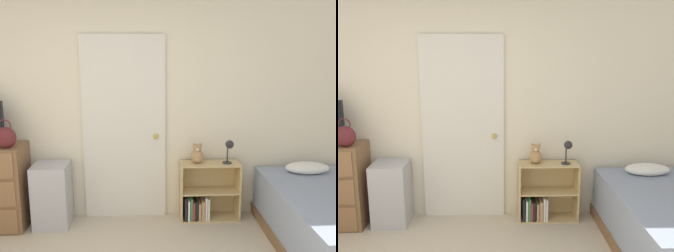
{
  "view_description": "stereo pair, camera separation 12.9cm",
  "coord_description": "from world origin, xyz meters",
  "views": [
    {
      "loc": [
        0.37,
        -1.97,
        1.89
      ],
      "look_at": [
        0.6,
        1.9,
        1.1
      ],
      "focal_mm": 40.0,
      "sensor_mm": 36.0,
      "label": 1
    },
    {
      "loc": [
        0.5,
        -1.97,
        1.89
      ],
      "look_at": [
        0.6,
        1.9,
        1.1
      ],
      "focal_mm": 40.0,
      "sensor_mm": 36.0,
      "label": 2
    }
  ],
  "objects": [
    {
      "name": "bed",
      "position": [
        2.13,
        1.22,
        0.29
      ],
      "size": [
        1.07,
        1.84,
        0.68
      ],
      "color": "brown",
      "rests_on": "ground_plane"
    },
    {
      "name": "bookshelf",
      "position": [
        1.02,
        2.0,
        0.26
      ],
      "size": [
        0.67,
        0.27,
        0.66
      ],
      "color": "tan",
      "rests_on": "ground_plane"
    },
    {
      "name": "storage_bin",
      "position": [
        -0.66,
        1.94,
        0.34
      ],
      "size": [
        0.37,
        0.39,
        0.69
      ],
      "color": "#ADADB7",
      "rests_on": "ground_plane"
    },
    {
      "name": "wall_back",
      "position": [
        0.0,
        2.18,
        1.27
      ],
      "size": [
        10.0,
        0.06,
        2.55
      ],
      "color": "beige",
      "rests_on": "ground_plane"
    },
    {
      "name": "teddy_bear",
      "position": [
        0.93,
        2.0,
        0.76
      ],
      "size": [
        0.15,
        0.15,
        0.23
      ],
      "color": "tan",
      "rests_on": "bookshelf"
    },
    {
      "name": "desk_lamp",
      "position": [
        1.27,
        1.96,
        0.85
      ],
      "size": [
        0.12,
        0.11,
        0.26
      ],
      "color": "#262628",
      "rests_on": "bookshelf"
    },
    {
      "name": "door_closed",
      "position": [
        0.12,
        2.13,
        1.03
      ],
      "size": [
        0.92,
        0.09,
        2.06
      ],
      "color": "silver",
      "rests_on": "ground_plane"
    },
    {
      "name": "handbag",
      "position": [
        -1.06,
        1.81,
        1.03
      ],
      "size": [
        0.22,
        0.14,
        0.3
      ],
      "color": "#591E23",
      "rests_on": "dresser"
    }
  ]
}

